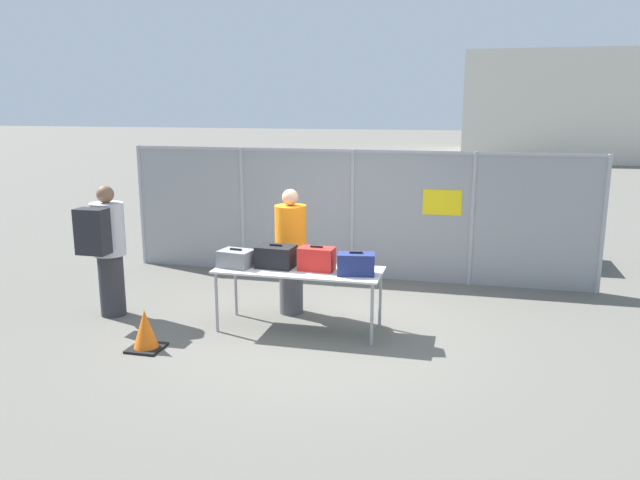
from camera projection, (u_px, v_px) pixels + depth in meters
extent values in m
plane|color=#605E56|center=(314.00, 328.00, 8.02)|extent=(120.00, 120.00, 0.00)
cylinder|color=#9EA0A5|center=(142.00, 205.00, 11.07)|extent=(0.07, 0.07, 2.11)
cylinder|color=#9EA0A5|center=(243.00, 210.00, 10.62)|extent=(0.07, 0.07, 2.11)
cylinder|color=#9EA0A5|center=(352.00, 214.00, 10.18)|extent=(0.07, 0.07, 2.11)
cylinder|color=#9EA0A5|center=(472.00, 219.00, 9.73)|extent=(0.07, 0.07, 2.11)
cylinder|color=#9EA0A5|center=(604.00, 225.00, 9.29)|extent=(0.07, 0.07, 2.11)
cube|color=gray|center=(352.00, 214.00, 10.18)|extent=(7.63, 0.01, 2.11)
cube|color=#9EA0A5|center=(353.00, 151.00, 9.96)|extent=(7.63, 0.04, 0.04)
cube|color=yellow|center=(442.00, 202.00, 9.78)|extent=(0.60, 0.01, 0.40)
cube|color=silver|center=(299.00, 270.00, 7.82)|extent=(2.09, 0.78, 0.02)
cylinder|color=#99999E|center=(217.00, 302.00, 7.82)|extent=(0.04, 0.04, 0.77)
cylinder|color=#99999E|center=(372.00, 315.00, 7.36)|extent=(0.04, 0.04, 0.77)
cylinder|color=#99999E|center=(236.00, 288.00, 8.44)|extent=(0.04, 0.04, 0.77)
cylinder|color=#99999E|center=(380.00, 298.00, 7.98)|extent=(0.04, 0.04, 0.77)
cube|color=slate|center=(236.00, 258.00, 7.91)|extent=(0.45, 0.37, 0.21)
cube|color=black|center=(236.00, 249.00, 7.88)|extent=(0.16, 0.05, 0.02)
cube|color=black|center=(276.00, 257.00, 7.88)|extent=(0.48, 0.37, 0.27)
cube|color=black|center=(276.00, 245.00, 7.85)|extent=(0.16, 0.03, 0.02)
cube|color=red|center=(317.00, 259.00, 7.73)|extent=(0.45, 0.26, 0.29)
cube|color=black|center=(317.00, 247.00, 7.70)|extent=(0.16, 0.03, 0.02)
cube|color=navy|center=(356.00, 264.00, 7.53)|extent=(0.48, 0.32, 0.26)
cube|color=black|center=(356.00, 253.00, 7.50)|extent=(0.16, 0.05, 0.02)
cylinder|color=#2D2D33|center=(112.00, 285.00, 8.45)|extent=(0.33, 0.33, 0.84)
cylinder|color=#B2B2B7|center=(108.00, 229.00, 8.28)|extent=(0.44, 0.44, 0.70)
sphere|color=brown|center=(105.00, 194.00, 8.18)|extent=(0.23, 0.23, 0.23)
cube|color=#232328|center=(93.00, 231.00, 7.95)|extent=(0.40, 0.24, 0.59)
cylinder|color=#4C4C51|center=(291.00, 284.00, 8.54)|extent=(0.32, 0.32, 0.82)
cylinder|color=orange|center=(291.00, 231.00, 8.38)|extent=(0.43, 0.43, 0.68)
sphere|color=tan|center=(290.00, 197.00, 8.28)|extent=(0.22, 0.22, 0.22)
cube|color=#4C6B47|center=(488.00, 238.00, 11.45)|extent=(3.38, 1.23, 0.46)
sphere|color=black|center=(453.00, 250.00, 10.97)|extent=(0.61, 0.61, 0.61)
sphere|color=black|center=(456.00, 234.00, 12.25)|extent=(0.61, 0.61, 0.61)
cylinder|color=#59595B|center=(365.00, 242.00, 12.02)|extent=(1.18, 0.06, 0.06)
cube|color=beige|center=(564.00, 106.00, 33.87)|extent=(10.48, 11.09, 5.30)
cube|color=black|center=(146.00, 348.00, 7.34)|extent=(0.39, 0.39, 0.03)
cone|color=orange|center=(145.00, 330.00, 7.29)|extent=(0.31, 0.31, 0.48)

